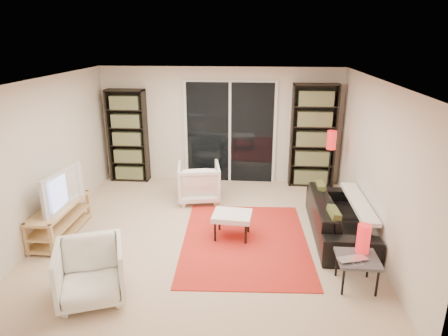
{
  "coord_description": "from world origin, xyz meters",
  "views": [
    {
      "loc": [
        0.73,
        -5.67,
        3.01
      ],
      "look_at": [
        0.25,
        0.3,
        1.0
      ],
      "focal_mm": 32.0,
      "sensor_mm": 36.0,
      "label": 1
    }
  ],
  "objects": [
    {
      "name": "tv",
      "position": [
        -2.25,
        -0.25,
        0.79
      ],
      "size": [
        0.26,
        1.01,
        0.58
      ],
      "primitive_type": "imported",
      "rotation": [
        0.0,
        0.0,
        1.44
      ],
      "color": "black",
      "rests_on": "tv_stand"
    },
    {
      "name": "wall_back",
      "position": [
        0.0,
        2.5,
        1.2
      ],
      "size": [
        5.0,
        0.02,
        2.4
      ],
      "primitive_type": "cube",
      "color": "beige",
      "rests_on": "ground"
    },
    {
      "name": "ottoman",
      "position": [
        0.41,
        -0.1,
        0.35
      ],
      "size": [
        0.62,
        0.52,
        0.4
      ],
      "color": "white",
      "rests_on": "floor"
    },
    {
      "name": "bookshelf_right",
      "position": [
        1.9,
        2.33,
        1.05
      ],
      "size": [
        0.9,
        0.3,
        2.1
      ],
      "color": "black",
      "rests_on": "ground"
    },
    {
      "name": "wall_left",
      "position": [
        -2.5,
        0.0,
        1.2
      ],
      "size": [
        0.02,
        5.0,
        2.4
      ],
      "primitive_type": "cube",
      "color": "beige",
      "rests_on": "ground"
    },
    {
      "name": "rug",
      "position": [
        0.61,
        -0.23,
        0.01
      ],
      "size": [
        2.0,
        2.63,
        0.01
      ],
      "primitive_type": "cube",
      "rotation": [
        0.0,
        0.0,
        0.05
      ],
      "color": "red",
      "rests_on": "floor"
    },
    {
      "name": "sofa",
      "position": [
        2.07,
        0.11,
        0.3
      ],
      "size": [
        0.81,
        2.05,
        0.6
      ],
      "primitive_type": "imported",
      "rotation": [
        0.0,
        0.0,
        1.57
      ],
      "color": "black",
      "rests_on": "floor"
    },
    {
      "name": "laptop",
      "position": [
        1.96,
        -1.36,
        0.41
      ],
      "size": [
        0.42,
        0.33,
        0.03
      ],
      "primitive_type": "imported",
      "rotation": [
        0.0,
        0.0,
        0.32
      ],
      "color": "silver",
      "rests_on": "side_table"
    },
    {
      "name": "sliding_door",
      "position": [
        0.2,
        2.46,
        1.05
      ],
      "size": [
        1.92,
        0.08,
        2.16
      ],
      "color": "white",
      "rests_on": "ground"
    },
    {
      "name": "wall_front",
      "position": [
        0.0,
        -2.5,
        1.2
      ],
      "size": [
        5.0,
        0.02,
        2.4
      ],
      "primitive_type": "cube",
      "color": "beige",
      "rests_on": "ground"
    },
    {
      "name": "floor_lamp",
      "position": [
        2.16,
        1.74,
        0.99
      ],
      "size": [
        0.2,
        0.2,
        1.3
      ],
      "color": "black",
      "rests_on": "floor"
    },
    {
      "name": "tv_stand",
      "position": [
        -2.27,
        -0.25,
        0.26
      ],
      "size": [
        0.44,
        1.36,
        0.5
      ],
      "color": "#DAB476",
      "rests_on": "floor"
    },
    {
      "name": "bookshelf_left",
      "position": [
        -1.95,
        2.33,
        0.98
      ],
      "size": [
        0.8,
        0.3,
        1.95
      ],
      "color": "black",
      "rests_on": "ground"
    },
    {
      "name": "armchair_front",
      "position": [
        -1.16,
        -1.75,
        0.36
      ],
      "size": [
        0.98,
        1.0,
        0.71
      ],
      "primitive_type": "imported",
      "rotation": [
        0.0,
        0.0,
        0.36
      ],
      "color": "white",
      "rests_on": "floor"
    },
    {
      "name": "floor",
      "position": [
        0.0,
        0.0,
        0.0
      ],
      "size": [
        5.0,
        5.0,
        0.0
      ],
      "primitive_type": "plane",
      "color": "beige",
      "rests_on": "ground"
    },
    {
      "name": "armchair_back",
      "position": [
        -0.31,
        1.33,
        0.36
      ],
      "size": [
        0.89,
        0.91,
        0.72
      ],
      "primitive_type": "imported",
      "rotation": [
        0.0,
        0.0,
        3.31
      ],
      "color": "white",
      "rests_on": "floor"
    },
    {
      "name": "table_lamp",
      "position": [
        2.11,
        -1.1,
        0.59
      ],
      "size": [
        0.17,
        0.17,
        0.37
      ],
      "primitive_type": "cylinder",
      "color": "red",
      "rests_on": "side_table"
    },
    {
      "name": "ceiling",
      "position": [
        0.0,
        0.0,
        2.4
      ],
      "size": [
        5.0,
        5.0,
        0.02
      ],
      "primitive_type": "cube",
      "color": "white",
      "rests_on": "wall_back"
    },
    {
      "name": "side_table",
      "position": [
        2.03,
        -1.25,
        0.36
      ],
      "size": [
        0.5,
        0.5,
        0.4
      ],
      "color": "#444448",
      "rests_on": "floor"
    },
    {
      "name": "wall_right",
      "position": [
        2.5,
        0.0,
        1.2
      ],
      "size": [
        0.02,
        5.0,
        2.4
      ],
      "primitive_type": "cube",
      "color": "beige",
      "rests_on": "ground"
    }
  ]
}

